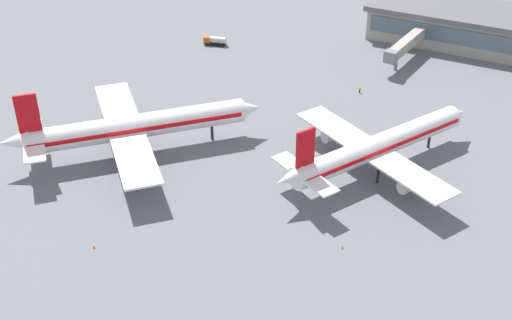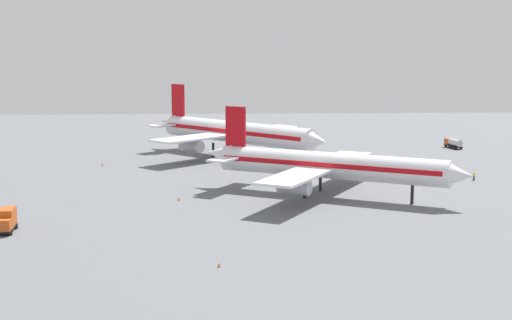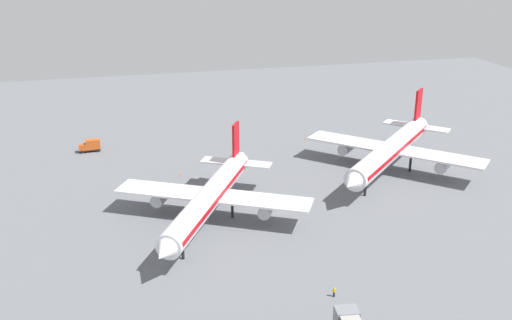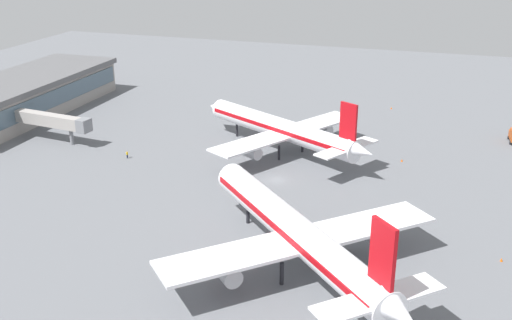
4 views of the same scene
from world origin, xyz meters
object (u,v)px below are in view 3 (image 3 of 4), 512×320
catering_truck (90,146)px  ground_crew_worker (334,292)px  safety_cone_near_gate (305,138)px  airplane_at_gate (392,149)px  airplane_taxiing (210,196)px  safety_cone_mid_apron (180,175)px

catering_truck → ground_crew_worker: catering_truck is taller
catering_truck → ground_crew_worker: 90.04m
safety_cone_near_gate → ground_crew_worker: bearing=-105.9°
airplane_at_gate → ground_crew_worker: 58.19m
safety_cone_near_gate → airplane_taxiing: bearing=-128.4°
airplane_at_gate → airplane_taxiing: 50.26m
ground_crew_worker → airplane_taxiing: bearing=18.0°
airplane_taxiing → safety_cone_mid_apron: (-2.70, 26.43, -5.31)m
airplane_at_gate → ground_crew_worker: (-33.58, -47.23, -5.23)m
airplane_taxiing → ground_crew_worker: 34.82m
ground_crew_worker → safety_cone_near_gate: bearing=-22.0°
ground_crew_worker → safety_cone_near_gate: size_ratio=2.78×
airplane_taxiing → catering_truck: (-23.69, 50.25, -3.91)m
ground_crew_worker → safety_cone_mid_apron: ground_crew_worker is taller
ground_crew_worker → catering_truck: bearing=18.7°
airplane_at_gate → catering_truck: airplane_at_gate is taller
safety_cone_near_gate → safety_cone_mid_apron: size_ratio=1.00×
safety_cone_near_gate → airplane_at_gate: bearing=-68.4°
airplane_at_gate → ground_crew_worker: bearing=10.3°
airplane_taxiing → ground_crew_worker: size_ratio=27.64×
catering_truck → airplane_taxiing: bearing=111.6°
airplane_taxiing → safety_cone_near_gate: 58.22m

